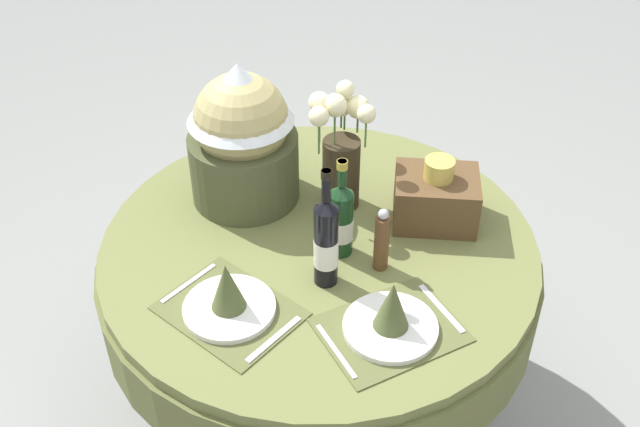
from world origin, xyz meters
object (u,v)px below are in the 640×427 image
(gift_tub_back_left, at_px, (242,130))
(woven_basket_side_right, at_px, (436,197))
(dining_table, at_px, (319,279))
(place_setting_right, at_px, (391,317))
(pepper_mill, at_px, (382,241))
(place_setting_left, at_px, (228,298))
(wine_bottle_centre, at_px, (326,242))
(wine_bottle_left, at_px, (341,219))
(flower_vase, at_px, (341,149))

(gift_tub_back_left, relative_size, woven_basket_side_right, 1.87)
(dining_table, xyz_separation_m, woven_basket_side_right, (0.33, 0.14, 0.22))
(gift_tub_back_left, xyz_separation_m, woven_basket_side_right, (0.57, -0.07, -0.15))
(place_setting_right, height_order, pepper_mill, pepper_mill)
(place_setting_left, relative_size, wine_bottle_centre, 1.18)
(wine_bottle_left, bearing_deg, gift_tub_back_left, 142.38)
(dining_table, distance_m, pepper_mill, 0.31)
(dining_table, bearing_deg, flower_vase, 76.64)
(wine_bottle_centre, height_order, pepper_mill, wine_bottle_centre)
(dining_table, bearing_deg, wine_bottle_left, -26.72)
(wine_bottle_left, xyz_separation_m, wine_bottle_centre, (-0.03, -0.12, 0.02))
(dining_table, height_order, pepper_mill, pepper_mill)
(pepper_mill, distance_m, woven_basket_side_right, 0.27)
(dining_table, height_order, flower_vase, flower_vase)
(place_setting_right, xyz_separation_m, gift_tub_back_left, (-0.45, 0.53, 0.19))
(wine_bottle_left, distance_m, woven_basket_side_right, 0.32)
(place_setting_right, relative_size, pepper_mill, 2.15)
(place_setting_left, relative_size, woven_basket_side_right, 1.78)
(place_setting_left, height_order, wine_bottle_left, wine_bottle_left)
(dining_table, bearing_deg, place_setting_right, -56.99)
(place_setting_left, distance_m, wine_bottle_left, 0.38)
(gift_tub_back_left, bearing_deg, wine_bottle_centre, -52.50)
(wine_bottle_left, height_order, gift_tub_back_left, gift_tub_back_left)
(wine_bottle_centre, bearing_deg, wine_bottle_left, 76.07)
(woven_basket_side_right, bearing_deg, wine_bottle_left, -147.31)
(woven_basket_side_right, bearing_deg, wine_bottle_centre, -135.18)
(place_setting_left, distance_m, pepper_mill, 0.44)
(pepper_mill, bearing_deg, gift_tub_back_left, 145.19)
(pepper_mill, relative_size, woven_basket_side_right, 0.83)
(wine_bottle_left, xyz_separation_m, woven_basket_side_right, (0.26, 0.17, -0.04))
(flower_vase, relative_size, wine_bottle_centre, 1.06)
(pepper_mill, distance_m, gift_tub_back_left, 0.53)
(flower_vase, height_order, woven_basket_side_right, flower_vase)
(place_setting_right, height_order, wine_bottle_centre, wine_bottle_centre)
(place_setting_left, xyz_separation_m, woven_basket_side_right, (0.53, 0.43, 0.03))
(pepper_mill, bearing_deg, wine_bottle_centre, -154.72)
(gift_tub_back_left, bearing_deg, wine_bottle_left, -37.62)
(place_setting_left, distance_m, gift_tub_back_left, 0.53)
(place_setting_right, relative_size, flower_vase, 1.11)
(dining_table, height_order, place_setting_right, place_setting_right)
(place_setting_right, relative_size, wine_bottle_left, 1.39)
(dining_table, xyz_separation_m, pepper_mill, (0.18, -0.09, 0.24))
(woven_basket_side_right, bearing_deg, place_setting_right, -104.47)
(flower_vase, distance_m, gift_tub_back_left, 0.29)
(dining_table, bearing_deg, gift_tub_back_left, 139.96)
(woven_basket_side_right, bearing_deg, flower_vase, 168.82)
(gift_tub_back_left, bearing_deg, place_setting_right, -49.31)
(wine_bottle_left, relative_size, wine_bottle_centre, 0.85)
(pepper_mill, bearing_deg, wine_bottle_left, 153.82)
(flower_vase, bearing_deg, place_setting_left, -117.16)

